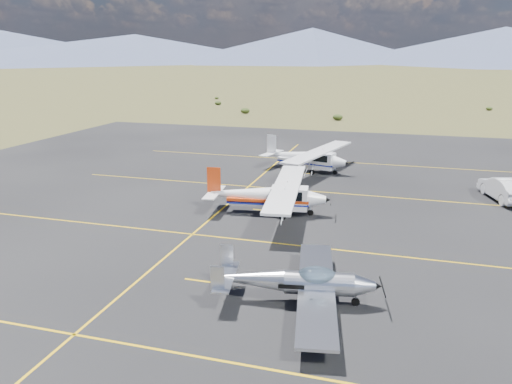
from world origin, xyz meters
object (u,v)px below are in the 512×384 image
at_px(aircraft_low_wing, 300,282).
at_px(sedan, 504,189).
at_px(aircraft_cessna, 268,194).
at_px(aircraft_plain, 307,157).

bearing_deg(aircraft_low_wing, sedan, 50.11).
relative_size(aircraft_cessna, aircraft_plain, 1.02).
xyz_separation_m(aircraft_low_wing, sedan, (10.84, 18.83, -0.12)).
relative_size(aircraft_low_wing, aircraft_plain, 0.81).
xyz_separation_m(aircraft_cessna, aircraft_plain, (0.13, 12.51, -0.02)).
relative_size(aircraft_plain, sedan, 2.27).
height_order(aircraft_plain, sedan, aircraft_plain).
distance_m(aircraft_plain, sedan, 15.82).
distance_m(aircraft_cessna, aircraft_plain, 12.51).
relative_size(aircraft_cessna, sedan, 2.32).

